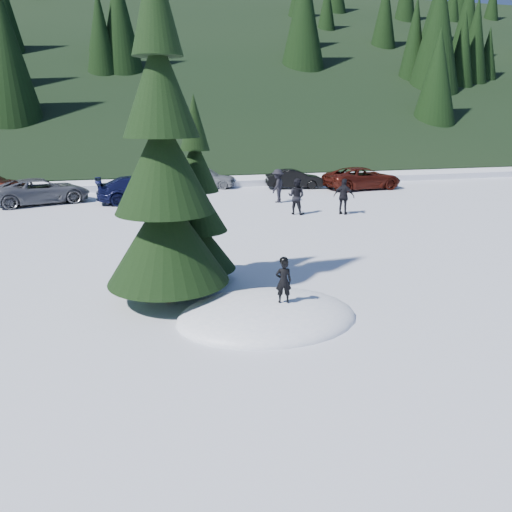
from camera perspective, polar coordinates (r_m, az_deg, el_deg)
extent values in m
plane|color=white|center=(12.38, 1.28, -7.06)|extent=(200.00, 200.00, 0.00)
ellipsoid|color=white|center=(12.38, 1.28, -7.06)|extent=(4.48, 3.52, 0.96)
cylinder|color=black|center=(13.44, -9.92, -2.23)|extent=(0.38, 0.38, 1.40)
cone|color=black|center=(13.14, -10.15, 2.29)|extent=(3.20, 3.20, 2.46)
cone|color=black|center=(12.83, -10.56, 10.38)|extent=(2.54, 2.54, 2.46)
cone|color=black|center=(12.79, -11.00, 18.70)|extent=(1.88, 1.88, 2.46)
cylinder|color=black|center=(14.93, -6.56, -1.04)|extent=(0.26, 0.26, 1.00)
cone|color=black|center=(14.75, -6.64, 1.41)|extent=(2.20, 2.20, 1.52)
cone|color=black|center=(14.50, -6.78, 5.81)|extent=(1.75, 1.75, 1.52)
cone|color=black|center=(14.35, -6.94, 10.33)|extent=(1.29, 1.29, 1.52)
cone|color=black|center=(14.28, -7.09, 14.93)|extent=(0.84, 0.84, 1.52)
imported|color=black|center=(11.87, 3.17, -2.89)|extent=(0.42, 0.32, 1.06)
imported|color=black|center=(24.86, 4.63, 6.81)|extent=(1.10, 1.07, 1.78)
imported|color=black|center=(25.11, 10.02, 6.70)|extent=(1.08, 0.99, 1.77)
imported|color=black|center=(28.22, 2.50, 8.02)|extent=(1.28, 1.37, 1.86)
imported|color=#53555B|center=(30.20, -23.33, 6.85)|extent=(5.58, 3.88, 1.41)
imported|color=#0E1134|center=(28.85, -12.77, 7.44)|extent=(5.18, 2.29, 1.48)
imported|color=gray|center=(34.01, -5.83, 8.92)|extent=(4.36, 2.92, 1.38)
imported|color=black|center=(33.66, 4.40, 8.78)|extent=(3.97, 1.92, 1.25)
imported|color=#3E110B|center=(33.98, 12.06, 8.70)|extent=(5.39, 2.90, 1.44)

